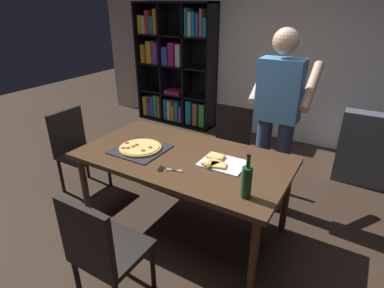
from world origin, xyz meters
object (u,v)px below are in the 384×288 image
at_px(person_serving_pizza, 278,114).
at_px(bookshelf, 175,68).
at_px(dining_table, 183,163).
at_px(chair_near_camera, 102,249).
at_px(chair_far_side, 229,141).
at_px(wine_bottle, 247,181).
at_px(pepperoni_pizza_on_tray, 140,148).
at_px(chair_left_end, 76,146).
at_px(kitchen_scissors, 166,169).

bearing_deg(person_serving_pizza, bookshelf, 143.71).
bearing_deg(dining_table, chair_near_camera, -90.00).
xyz_separation_m(chair_near_camera, chair_far_side, (0.00, 1.94, 0.00)).
distance_m(chair_near_camera, wine_bottle, 1.02).
xyz_separation_m(chair_near_camera, wine_bottle, (0.68, 0.67, 0.36)).
distance_m(chair_far_side, bookshelf, 2.21).
bearing_deg(chair_near_camera, pepperoni_pizza_on_tray, 113.64).
bearing_deg(person_serving_pizza, chair_far_side, 158.54).
relative_size(chair_near_camera, wine_bottle, 2.85).
height_order(chair_left_end, pepperoni_pizza_on_tray, chair_left_end).
distance_m(chair_far_side, chair_left_end, 1.68).
xyz_separation_m(person_serving_pizza, pepperoni_pizza_on_tray, (-0.94, -0.84, -0.23)).
height_order(bookshelf, wine_bottle, bookshelf).
distance_m(chair_near_camera, kitchen_scissors, 0.74).
bearing_deg(wine_bottle, kitchen_scissors, 177.80).
bearing_deg(bookshelf, wine_bottle, -48.89).
bearing_deg(chair_far_side, dining_table, -90.00).
xyz_separation_m(dining_table, chair_near_camera, (-0.00, -0.97, -0.17)).
xyz_separation_m(bookshelf, pepperoni_pizza_on_tray, (1.27, -2.47, -0.17)).
distance_m(dining_table, person_serving_pizza, 0.99).
height_order(dining_table, kitchen_scissors, kitchen_scissors).
height_order(chair_near_camera, chair_left_end, same).
distance_m(chair_near_camera, pepperoni_pizza_on_tray, 0.99).
height_order(dining_table, chair_near_camera, chair_near_camera).
bearing_deg(dining_table, pepperoni_pizza_on_tray, -166.43).
distance_m(chair_far_side, pepperoni_pizza_on_tray, 1.16).
distance_m(dining_table, chair_near_camera, 0.99).
relative_size(bookshelf, wine_bottle, 6.17).
relative_size(dining_table, bookshelf, 0.91).
bearing_deg(chair_left_end, chair_far_side, 35.19).
xyz_separation_m(wine_bottle, kitchen_scissors, (-0.67, 0.03, -0.11)).
bearing_deg(pepperoni_pizza_on_tray, dining_table, 13.57).
bearing_deg(bookshelf, person_serving_pizza, -36.29).
bearing_deg(bookshelf, pepperoni_pizza_on_tray, -62.78).
height_order(chair_left_end, person_serving_pizza, person_serving_pizza).
bearing_deg(wine_bottle, person_serving_pizza, 96.60).
xyz_separation_m(dining_table, wine_bottle, (0.68, -0.30, 0.19)).
bearing_deg(pepperoni_pizza_on_tray, chair_far_side, 70.13).
height_order(chair_near_camera, bookshelf, bookshelf).
xyz_separation_m(dining_table, chair_far_side, (0.00, 0.97, -0.17)).
height_order(chair_far_side, chair_left_end, same).
bearing_deg(pepperoni_pizza_on_tray, chair_left_end, 174.66).
distance_m(dining_table, bookshelf, 2.91).
bearing_deg(chair_left_end, bookshelf, 96.67).
bearing_deg(wine_bottle, chair_far_side, 118.21).
xyz_separation_m(dining_table, person_serving_pizza, (0.56, 0.75, 0.32)).
bearing_deg(bookshelf, chair_near_camera, -63.70).
height_order(bookshelf, kitchen_scissors, bookshelf).
bearing_deg(kitchen_scissors, bookshelf, 122.17).
xyz_separation_m(chair_left_end, wine_bottle, (2.06, -0.30, 0.36)).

